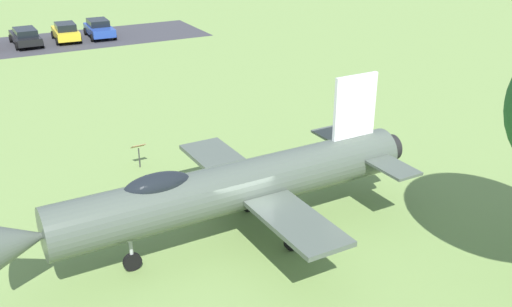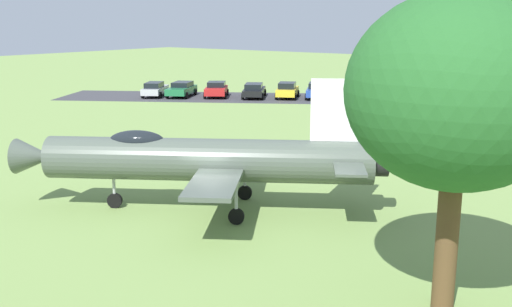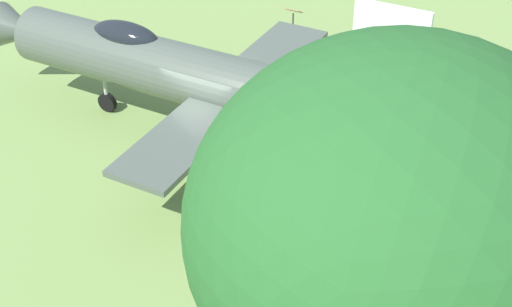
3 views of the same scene
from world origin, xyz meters
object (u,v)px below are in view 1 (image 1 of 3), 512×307
object	(u,v)px
parked_car_blue	(99,28)
parked_car_black	(25,36)
info_plaque	(139,149)
parked_car_yellow	(66,32)
display_jet	(227,188)

from	to	relation	value
parked_car_blue	parked_car_black	xyz separation A→B (m)	(-3.20, 5.13, -0.03)
info_plaque	parked_car_yellow	xyz separation A→B (m)	(24.66, 11.51, -0.07)
parked_car_black	parked_car_yellow	bearing A→B (deg)	-90.66
display_jet	info_plaque	distance (m)	7.51
display_jet	parked_car_blue	world-z (taller)	display_jet
info_plaque	parked_car_blue	world-z (taller)	parked_car_blue
info_plaque	display_jet	bearing A→B (deg)	-143.71
display_jet	parked_car_blue	size ratio (longest dim) A/B	2.84
display_jet	parked_car_black	world-z (taller)	display_jet
parked_car_blue	parked_car_black	size ratio (longest dim) A/B	0.93
parked_car_yellow	parked_car_black	size ratio (longest dim) A/B	0.89
parked_car_blue	parked_car_black	world-z (taller)	parked_car_blue
display_jet	parked_car_yellow	world-z (taller)	display_jet
parked_car_yellow	parked_car_black	bearing A→B (deg)	93.62
display_jet	parked_car_black	size ratio (longest dim) A/B	2.65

